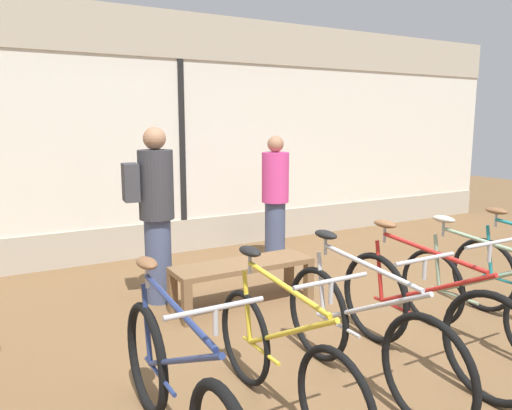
% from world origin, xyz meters
% --- Properties ---
extents(ground_plane, '(24.00, 24.00, 0.00)m').
position_xyz_m(ground_plane, '(0.00, 0.00, 0.00)').
color(ground_plane, brown).
extents(shop_back_wall, '(12.00, 0.08, 3.20)m').
position_xyz_m(shop_back_wall, '(0.00, 3.44, 1.64)').
color(shop_back_wall, '#B2A893').
rests_on(shop_back_wall, ground_plane).
extents(bicycle_far_left, '(0.46, 1.77, 1.03)m').
position_xyz_m(bicycle_far_left, '(-1.65, -0.62, 0.38)').
color(bicycle_far_left, black).
rests_on(bicycle_far_left, ground_plane).
extents(bicycle_left, '(0.46, 1.64, 1.01)m').
position_xyz_m(bicycle_left, '(-0.96, -0.57, 0.38)').
color(bicycle_left, black).
rests_on(bicycle_left, ground_plane).
extents(bicycle_center_left, '(0.46, 1.76, 1.04)m').
position_xyz_m(bicycle_center_left, '(-0.31, -0.57, 0.39)').
color(bicycle_center_left, black).
rests_on(bicycle_center_left, ground_plane).
extents(bicycle_center_right, '(0.46, 1.80, 1.05)m').
position_xyz_m(bicycle_center_right, '(0.28, -0.56, 0.40)').
color(bicycle_center_right, black).
rests_on(bicycle_center_right, ground_plane).
extents(bicycle_right, '(0.46, 1.72, 1.03)m').
position_xyz_m(bicycle_right, '(0.96, -0.54, 0.39)').
color(bicycle_right, black).
rests_on(bicycle_right, ground_plane).
extents(display_bench, '(1.40, 0.44, 0.44)m').
position_xyz_m(display_bench, '(-0.28, 1.19, 0.36)').
color(display_bench, brown).
rests_on(display_bench, ground_plane).
extents(customer_near_rack, '(0.51, 0.38, 1.74)m').
position_xyz_m(customer_near_rack, '(-0.96, 1.72, 0.94)').
color(customer_near_rack, '#424C6B').
rests_on(customer_near_rack, ground_plane).
extents(customer_by_window, '(0.43, 0.43, 1.62)m').
position_xyz_m(customer_by_window, '(0.80, 2.32, 0.85)').
color(customer_by_window, '#424C6B').
rests_on(customer_by_window, ground_plane).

